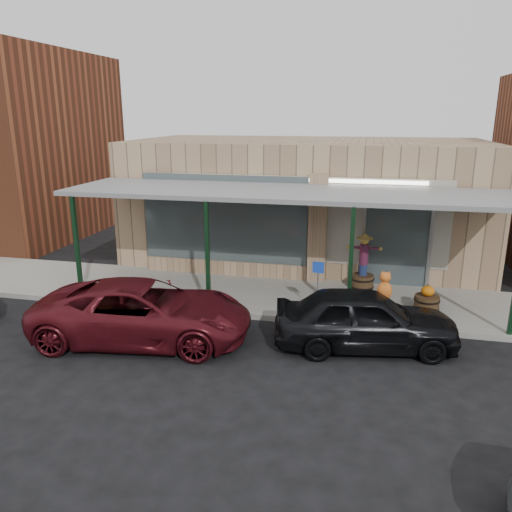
% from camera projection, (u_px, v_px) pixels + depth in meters
% --- Properties ---
extents(ground, '(120.00, 120.00, 0.00)m').
position_uv_depth(ground, '(258.00, 358.00, 10.75)').
color(ground, black).
rests_on(ground, ground).
extents(sidewalk, '(40.00, 3.20, 0.15)m').
position_uv_depth(sidewalk, '(285.00, 297.00, 14.11)').
color(sidewalk, gray).
rests_on(sidewalk, ground).
extents(storefront, '(12.00, 6.25, 4.20)m').
position_uv_depth(storefront, '(307.00, 200.00, 17.84)').
color(storefront, tan).
rests_on(storefront, ground).
extents(awning, '(12.00, 3.00, 3.04)m').
position_uv_depth(awning, '(287.00, 194.00, 13.27)').
color(awning, slate).
rests_on(awning, ground).
extents(block_buildings_near, '(61.00, 8.00, 8.00)m').
position_uv_depth(block_buildings_near, '(367.00, 151.00, 17.93)').
color(block_buildings_near, brown).
rests_on(block_buildings_near, ground).
extents(barrel_scarecrow, '(1.00, 0.80, 1.67)m').
position_uv_depth(barrel_scarecrow, '(363.00, 270.00, 14.40)').
color(barrel_scarecrow, '#45311B').
rests_on(barrel_scarecrow, sidewalk).
extents(barrel_pumpkin, '(0.72, 0.72, 0.74)m').
position_uv_depth(barrel_pumpkin, '(427.00, 302.00, 12.85)').
color(barrel_pumpkin, '#45311B').
rests_on(barrel_pumpkin, sidewalk).
extents(handicap_sign, '(0.29, 0.05, 1.38)m').
position_uv_depth(handicap_sign, '(318.00, 281.00, 12.51)').
color(handicap_sign, gray).
rests_on(handicap_sign, sidewalk).
extents(parked_sedan, '(4.24, 2.26, 1.59)m').
position_uv_depth(parked_sedan, '(365.00, 319.00, 11.07)').
color(parked_sedan, black).
rests_on(parked_sedan, ground).
extents(car_maroon, '(5.20, 2.90, 1.38)m').
position_uv_depth(car_maroon, '(144.00, 312.00, 11.47)').
color(car_maroon, '#541018').
rests_on(car_maroon, ground).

